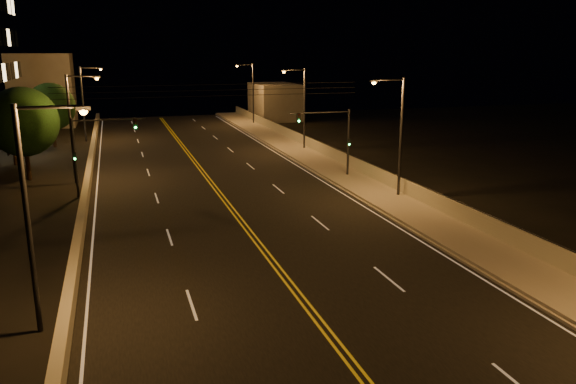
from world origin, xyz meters
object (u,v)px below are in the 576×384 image
object	(u,v)px
streetlight_6	(85,98)
traffic_signal_right	(336,135)
streetlight_3	(251,89)
tree_0	(23,122)
streetlight_4	(35,203)
tree_1	(11,119)
traffic_signal_left	(90,146)
streetlight_5	(74,121)
streetlight_2	(302,103)
tree_2	(51,107)
streetlight_1	(397,130)

from	to	relation	value
streetlight_6	traffic_signal_right	bearing A→B (deg)	-53.36
streetlight_3	tree_0	xyz separation A→B (m)	(-25.37, -28.32, -0.22)
streetlight_4	traffic_signal_right	world-z (taller)	streetlight_4
streetlight_3	streetlight_4	distance (m)	59.82
traffic_signal_right	tree_1	size ratio (longest dim) A/B	0.85
streetlight_4	traffic_signal_left	world-z (taller)	streetlight_4
streetlight_5	tree_0	size ratio (longest dim) A/B	1.13
streetlight_6	streetlight_5	bearing A→B (deg)	-90.00
streetlight_2	streetlight_6	size ratio (longest dim) A/B	1.00
tree_0	tree_1	size ratio (longest dim) A/B	1.13
streetlight_5	tree_2	world-z (taller)	streetlight_5
streetlight_5	traffic_signal_right	world-z (taller)	streetlight_5
streetlight_3	streetlight_5	distance (m)	37.47
tree_0	tree_1	xyz separation A→B (m)	(-1.96, 7.02, -0.53)
streetlight_3	streetlight_5	xyz separation A→B (m)	(-21.40, -30.76, 0.00)
streetlight_5	streetlight_2	bearing A→B (deg)	22.17
traffic_signal_right	streetlight_4	bearing A→B (deg)	-134.08
streetlight_2	streetlight_5	size ratio (longest dim) A/B	1.00
traffic_signal_left	tree_1	size ratio (longest dim) A/B	0.85
streetlight_5	tree_0	bearing A→B (deg)	148.36
streetlight_2	traffic_signal_left	bearing A→B (deg)	-146.65
streetlight_2	traffic_signal_right	bearing A→B (deg)	-96.66
tree_0	streetlight_4	bearing A→B (deg)	-81.82
streetlight_2	tree_0	size ratio (longest dim) A/B	1.13
streetlight_3	traffic_signal_left	xyz separation A→B (m)	(-20.25, -35.36, -1.30)
tree_1	tree_0	bearing A→B (deg)	-74.39
streetlight_5	tree_1	distance (m)	11.19
streetlight_2	streetlight_4	world-z (taller)	same
streetlight_2	streetlight_3	bearing A→B (deg)	90.00
streetlight_4	tree_0	size ratio (longest dim) A/B	1.13
traffic_signal_right	streetlight_2	bearing A→B (deg)	83.34
streetlight_2	tree_2	xyz separation A→B (m)	(-24.82, 10.49, -0.59)
streetlight_1	streetlight_5	world-z (taller)	same
tree_1	tree_2	size ratio (longest dim) A/B	0.96
tree_2	traffic_signal_left	bearing A→B (deg)	-79.13
streetlight_3	traffic_signal_left	distance (m)	40.77
tree_0	tree_2	world-z (taller)	tree_0
streetlight_4	tree_2	size ratio (longest dim) A/B	1.23
streetlight_3	tree_1	xyz separation A→B (m)	(-27.33, -21.29, -0.75)
streetlight_4	streetlight_3	bearing A→B (deg)	69.03
streetlight_1	traffic_signal_right	xyz separation A→B (m)	(-1.55, 7.18, -1.30)
streetlight_5	streetlight_4	bearing A→B (deg)	-90.00
streetlight_2	streetlight_3	distance (m)	22.03
streetlight_6	tree_0	size ratio (longest dim) A/B	1.13
streetlight_3	tree_2	distance (m)	27.38
tree_2	tree_0	bearing A→B (deg)	-91.86
streetlight_1	tree_2	bearing A→B (deg)	128.69
streetlight_2	traffic_signal_right	size ratio (longest dim) A/B	1.50
traffic_signal_left	tree_2	world-z (taller)	tree_2
tree_0	streetlight_3	bearing A→B (deg)	48.15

